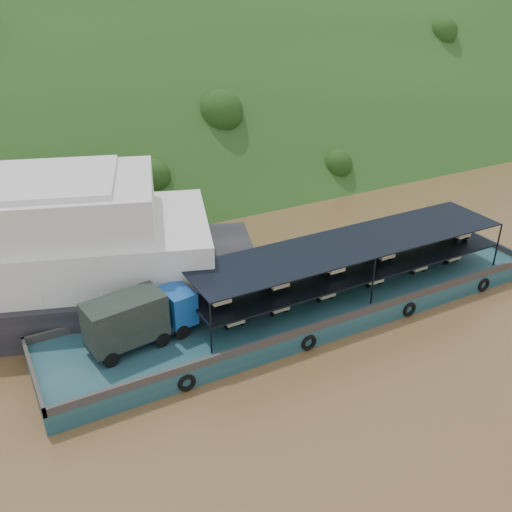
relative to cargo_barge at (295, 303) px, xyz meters
name	(u,v)px	position (x,y,z in m)	size (l,w,h in m)	color
ground	(302,308)	(1.03, 0.67, -1.11)	(160.00, 160.00, 0.00)	brown
hillside	(139,166)	(1.03, 36.67, -1.11)	(140.00, 28.00, 28.00)	#1C3C15
cargo_barge	(295,303)	(0.00, 0.00, 0.00)	(35.00, 7.18, 4.54)	#133D45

